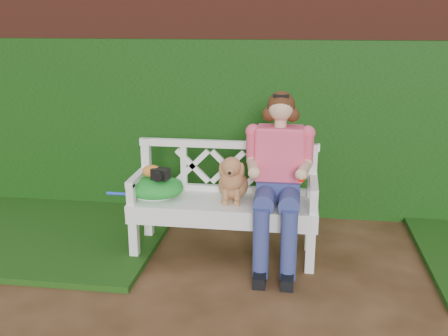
# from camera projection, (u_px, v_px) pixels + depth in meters

# --- Properties ---
(ground) EXTENTS (60.00, 60.00, 0.00)m
(ground) POSITION_uv_depth(u_px,v_px,m) (283.00, 298.00, 3.68)
(ground) COLOR #34200D
(brick_wall) EXTENTS (10.00, 0.30, 2.20)m
(brick_wall) POSITION_uv_depth(u_px,v_px,m) (294.00, 101.00, 5.18)
(brick_wall) COLOR #5C271A
(brick_wall) RESTS_ON ground
(ivy_hedge) EXTENTS (10.00, 0.18, 1.70)m
(ivy_hedge) POSITION_uv_depth(u_px,v_px,m) (292.00, 130.00, 5.04)
(ivy_hedge) COLOR #1A5213
(ivy_hedge) RESTS_ON ground
(grass_left) EXTENTS (2.60, 2.00, 0.05)m
(grass_left) POSITION_uv_depth(u_px,v_px,m) (28.00, 227.00, 4.87)
(grass_left) COLOR #11390A
(grass_left) RESTS_ON ground
(garden_bench) EXTENTS (1.64, 0.80, 0.48)m
(garden_bench) POSITION_uv_depth(u_px,v_px,m) (224.00, 228.00, 4.30)
(garden_bench) COLOR white
(garden_bench) RESTS_ON ground
(seated_woman) EXTENTS (0.67, 0.82, 1.32)m
(seated_woman) POSITION_uv_depth(u_px,v_px,m) (278.00, 182.00, 4.10)
(seated_woman) COLOR #D12C49
(seated_woman) RESTS_ON ground
(dog) EXTENTS (0.29, 0.38, 0.39)m
(dog) POSITION_uv_depth(u_px,v_px,m) (233.00, 177.00, 4.18)
(dog) COLOR tan
(dog) RESTS_ON garden_bench
(tennis_racket) EXTENTS (0.63, 0.44, 0.03)m
(tennis_racket) POSITION_uv_depth(u_px,v_px,m) (150.00, 195.00, 4.30)
(tennis_racket) COLOR white
(tennis_racket) RESTS_ON garden_bench
(green_bag) EXTENTS (0.59, 0.53, 0.17)m
(green_bag) POSITION_uv_depth(u_px,v_px,m) (154.00, 187.00, 4.29)
(green_bag) COLOR #19782B
(green_bag) RESTS_ON garden_bench
(camera_item) EXTENTS (0.15, 0.13, 0.09)m
(camera_item) POSITION_uv_depth(u_px,v_px,m) (161.00, 174.00, 4.21)
(camera_item) COLOR black
(camera_item) RESTS_ON green_bag
(baseball_glove) EXTENTS (0.18, 0.14, 0.10)m
(baseball_glove) POSITION_uv_depth(u_px,v_px,m) (152.00, 171.00, 4.26)
(baseball_glove) COLOR orange
(baseball_glove) RESTS_ON green_bag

